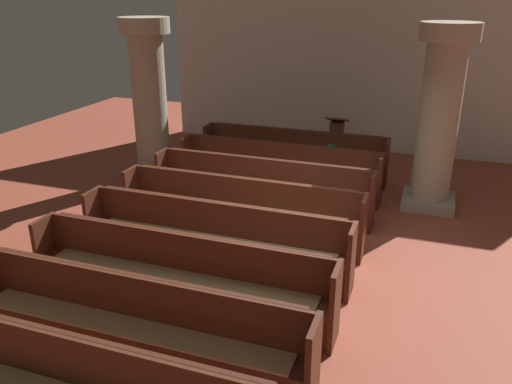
{
  "coord_description": "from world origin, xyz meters",
  "views": [
    {
      "loc": [
        1.46,
        -6.34,
        3.7
      ],
      "look_at": [
        -1.0,
        0.68,
        0.75
      ],
      "focal_mm": 36.15,
      "sensor_mm": 36.0,
      "label": 1
    }
  ],
  "objects_px": {
    "pew_row_0": "(293,153)",
    "pillar_aisle_side": "(439,116)",
    "pew_row_3": "(240,209)",
    "lectern": "(336,144)",
    "pillar_far_side": "(150,98)",
    "pew_row_2": "(261,186)",
    "pew_row_4": "(213,237)",
    "hymn_book": "(331,146)",
    "pew_row_5": "(179,274)",
    "pew_row_6": "(132,323)",
    "pew_row_1": "(279,168)"
  },
  "relations": [
    {
      "from": "pew_row_0",
      "to": "pillar_aisle_side",
      "type": "height_order",
      "value": "pillar_aisle_side"
    },
    {
      "from": "pew_row_3",
      "to": "lectern",
      "type": "height_order",
      "value": "lectern"
    },
    {
      "from": "pillar_far_side",
      "to": "pew_row_2",
      "type": "bearing_deg",
      "value": -21.25
    },
    {
      "from": "pew_row_4",
      "to": "hymn_book",
      "type": "height_order",
      "value": "hymn_book"
    },
    {
      "from": "pew_row_0",
      "to": "pew_row_5",
      "type": "xyz_separation_m",
      "value": [
        0.0,
        -5.17,
        0.0
      ]
    },
    {
      "from": "pew_row_0",
      "to": "pew_row_6",
      "type": "relative_size",
      "value": 1.0
    },
    {
      "from": "lectern",
      "to": "pew_row_6",
      "type": "bearing_deg",
      "value": -95.28
    },
    {
      "from": "pew_row_1",
      "to": "pillar_aisle_side",
      "type": "height_order",
      "value": "pillar_aisle_side"
    },
    {
      "from": "pew_row_6",
      "to": "lectern",
      "type": "xyz_separation_m",
      "value": [
        0.68,
        7.35,
        -0.06
      ]
    },
    {
      "from": "pillar_aisle_side",
      "to": "lectern",
      "type": "xyz_separation_m",
      "value": [
        -2.08,
        1.88,
        -1.22
      ]
    },
    {
      "from": "pew_row_3",
      "to": "pillar_aisle_side",
      "type": "relative_size",
      "value": 1.21
    },
    {
      "from": "pillar_aisle_side",
      "to": "hymn_book",
      "type": "bearing_deg",
      "value": -176.24
    },
    {
      "from": "pew_row_3",
      "to": "pew_row_6",
      "type": "relative_size",
      "value": 1.0
    },
    {
      "from": "pew_row_6",
      "to": "pillar_aisle_side",
      "type": "height_order",
      "value": "pillar_aisle_side"
    },
    {
      "from": "pew_row_4",
      "to": "pew_row_5",
      "type": "height_order",
      "value": "same"
    },
    {
      "from": "pew_row_5",
      "to": "pillar_aisle_side",
      "type": "xyz_separation_m",
      "value": [
        2.76,
        4.44,
        1.16
      ]
    },
    {
      "from": "pew_row_4",
      "to": "lectern",
      "type": "distance_m",
      "value": 5.33
    },
    {
      "from": "pillar_far_side",
      "to": "pillar_aisle_side",
      "type": "bearing_deg",
      "value": 3.0
    },
    {
      "from": "pew_row_0",
      "to": "pillar_far_side",
      "type": "distance_m",
      "value": 3.12
    },
    {
      "from": "pew_row_4",
      "to": "pillar_aisle_side",
      "type": "xyz_separation_m",
      "value": [
        2.76,
        3.41,
        1.16
      ]
    },
    {
      "from": "pew_row_4",
      "to": "pew_row_5",
      "type": "bearing_deg",
      "value": -90.0
    },
    {
      "from": "pew_row_6",
      "to": "lectern",
      "type": "height_order",
      "value": "lectern"
    },
    {
      "from": "pew_row_5",
      "to": "pillar_far_side",
      "type": "bearing_deg",
      "value": 123.11
    },
    {
      "from": "pew_row_0",
      "to": "pew_row_4",
      "type": "bearing_deg",
      "value": -90.0
    },
    {
      "from": "pew_row_3",
      "to": "hymn_book",
      "type": "xyz_separation_m",
      "value": [
        0.94,
        2.25,
        0.47
      ]
    },
    {
      "from": "pew_row_5",
      "to": "hymn_book",
      "type": "height_order",
      "value": "hymn_book"
    },
    {
      "from": "pew_row_6",
      "to": "pillar_aisle_side",
      "type": "xyz_separation_m",
      "value": [
        2.76,
        5.47,
        1.16
      ]
    },
    {
      "from": "pew_row_4",
      "to": "lectern",
      "type": "xyz_separation_m",
      "value": [
        0.68,
        5.28,
        -0.06
      ]
    },
    {
      "from": "pillar_aisle_side",
      "to": "lectern",
      "type": "relative_size",
      "value": 2.95
    },
    {
      "from": "pew_row_0",
      "to": "pew_row_1",
      "type": "bearing_deg",
      "value": -90.0
    },
    {
      "from": "pew_row_3",
      "to": "pew_row_5",
      "type": "bearing_deg",
      "value": -90.0
    },
    {
      "from": "pew_row_0",
      "to": "hymn_book",
      "type": "xyz_separation_m",
      "value": [
        0.94,
        -0.85,
        0.47
      ]
    },
    {
      "from": "pew_row_3",
      "to": "pew_row_4",
      "type": "distance_m",
      "value": 1.03
    },
    {
      "from": "pew_row_2",
      "to": "pew_row_4",
      "type": "height_order",
      "value": "same"
    },
    {
      "from": "pew_row_5",
      "to": "hymn_book",
      "type": "bearing_deg",
      "value": 77.67
    },
    {
      "from": "pew_row_6",
      "to": "lectern",
      "type": "relative_size",
      "value": 3.57
    },
    {
      "from": "lectern",
      "to": "pew_row_3",
      "type": "bearing_deg",
      "value": -99.08
    },
    {
      "from": "pew_row_3",
      "to": "hymn_book",
      "type": "height_order",
      "value": "hymn_book"
    },
    {
      "from": "pew_row_2",
      "to": "pew_row_4",
      "type": "xyz_separation_m",
      "value": [
        0.0,
        -2.07,
        0.0
      ]
    },
    {
      "from": "pew_row_2",
      "to": "pew_row_6",
      "type": "distance_m",
      "value": 4.13
    },
    {
      "from": "pew_row_0",
      "to": "pew_row_2",
      "type": "xyz_separation_m",
      "value": [
        0.0,
        -2.07,
        0.0
      ]
    },
    {
      "from": "hymn_book",
      "to": "pillar_far_side",
      "type": "bearing_deg",
      "value": -177.38
    },
    {
      "from": "pew_row_0",
      "to": "pillar_far_side",
      "type": "xyz_separation_m",
      "value": [
        -2.71,
        -1.01,
        1.16
      ]
    },
    {
      "from": "pew_row_1",
      "to": "pew_row_3",
      "type": "bearing_deg",
      "value": -90.0
    },
    {
      "from": "pew_row_0",
      "to": "pillar_far_side",
      "type": "relative_size",
      "value": 1.21
    },
    {
      "from": "pew_row_0",
      "to": "pew_row_3",
      "type": "xyz_separation_m",
      "value": [
        0.0,
        -3.1,
        0.0
      ]
    },
    {
      "from": "pew_row_4",
      "to": "lectern",
      "type": "bearing_deg",
      "value": 82.68
    },
    {
      "from": "pew_row_0",
      "to": "pew_row_3",
      "type": "relative_size",
      "value": 1.0
    },
    {
      "from": "pew_row_2",
      "to": "pillar_far_side",
      "type": "xyz_separation_m",
      "value": [
        -2.71,
        1.05,
        1.16
      ]
    },
    {
      "from": "pew_row_2",
      "to": "pillar_aisle_side",
      "type": "distance_m",
      "value": 3.28
    }
  ]
}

